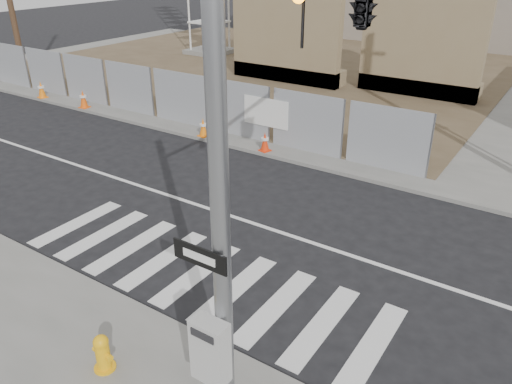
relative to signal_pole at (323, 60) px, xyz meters
The scene contains 11 objects.
ground 5.77m from the signal_pole, 140.66° to the left, with size 100.00×100.00×0.00m, color black.
sidewalk_far 16.91m from the signal_pole, 98.84° to the left, with size 50.00×20.00×0.12m, color slate.
signal_pole is the anchor object (origin of this frame).
chain_link_fence 14.80m from the signal_pole, 150.58° to the left, with size 24.60×0.04×2.00m, color gray.
concrete_wall_left 17.92m from the signal_pole, 122.11° to the left, with size 6.00×1.30×8.00m.
concrete_wall_right 16.46m from the signal_pole, 100.52° to the left, with size 5.50×1.30×8.00m.
fire_hydrant 5.89m from the signal_pole, 119.20° to the right, with size 0.43×0.41×0.68m.
traffic_cone_a 18.91m from the signal_pole, 160.11° to the left, with size 0.47×0.47×0.77m.
traffic_cone_b 16.27m from the signal_pole, 156.47° to the left, with size 0.44×0.44×0.77m.
traffic_cone_c 10.86m from the signal_pole, 141.03° to the left, with size 0.41×0.41×0.68m.
traffic_cone_d 9.14m from the signal_pole, 128.91° to the left, with size 0.42×0.42×0.67m.
Camera 1 is at (6.01, -9.25, 6.36)m, focal length 35.00 mm.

